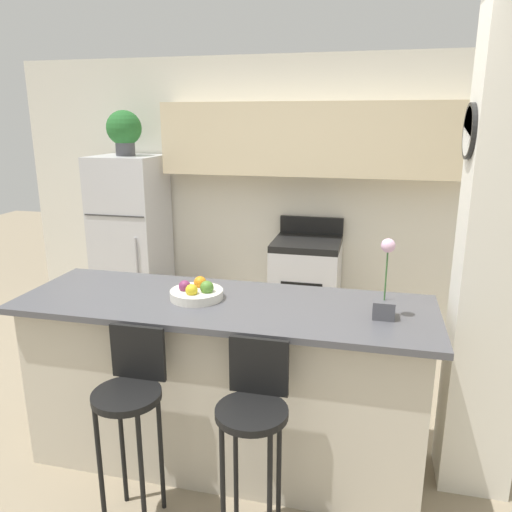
# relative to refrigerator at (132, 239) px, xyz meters

# --- Properties ---
(ground_plane) EXTENTS (14.00, 14.00, 0.00)m
(ground_plane) POSITION_rel_refrigerator_xyz_m (1.55, -1.93, -0.82)
(ground_plane) COLOR gray
(wall_back) EXTENTS (5.60, 0.38, 2.55)m
(wall_back) POSITION_rel_refrigerator_xyz_m (1.64, 0.29, 0.67)
(wall_back) COLOR silver
(wall_back) RESTS_ON ground_plane
(pillar_right) EXTENTS (0.38, 0.32, 2.55)m
(pillar_right) POSITION_rel_refrigerator_xyz_m (2.94, -1.78, 0.46)
(pillar_right) COLOR silver
(pillar_right) RESTS_ON ground_plane
(counter_bar) EXTENTS (2.31, 0.76, 1.00)m
(counter_bar) POSITION_rel_refrigerator_xyz_m (1.55, -1.93, -0.32)
(counter_bar) COLOR beige
(counter_bar) RESTS_ON ground_plane
(refrigerator) EXTENTS (0.63, 0.63, 1.64)m
(refrigerator) POSITION_rel_refrigerator_xyz_m (0.00, 0.00, 0.00)
(refrigerator) COLOR silver
(refrigerator) RESTS_ON ground_plane
(stove_range) EXTENTS (0.61, 0.64, 1.07)m
(stove_range) POSITION_rel_refrigerator_xyz_m (1.76, 0.00, -0.36)
(stove_range) COLOR silver
(stove_range) RESTS_ON ground_plane
(bar_stool_left) EXTENTS (0.33, 0.33, 1.01)m
(bar_stool_left) POSITION_rel_refrigerator_xyz_m (1.24, -2.47, -0.15)
(bar_stool_left) COLOR black
(bar_stool_left) RESTS_ON ground_plane
(bar_stool_right) EXTENTS (0.33, 0.33, 1.01)m
(bar_stool_right) POSITION_rel_refrigerator_xyz_m (1.85, -2.47, -0.15)
(bar_stool_right) COLOR black
(bar_stool_right) RESTS_ON ground_plane
(potted_plant_on_fridge) EXTENTS (0.33, 0.33, 0.42)m
(potted_plant_on_fridge) POSITION_rel_refrigerator_xyz_m (-0.00, 0.00, 1.05)
(potted_plant_on_fridge) COLOR #4C4C51
(potted_plant_on_fridge) RESTS_ON refrigerator
(orchid_vase) EXTENTS (0.11, 0.11, 0.41)m
(orchid_vase) POSITION_rel_refrigerator_xyz_m (2.41, -1.96, 0.31)
(orchid_vase) COLOR #4C4C51
(orchid_vase) RESTS_ON counter_bar
(fruit_bowl) EXTENTS (0.30, 0.30, 0.11)m
(fruit_bowl) POSITION_rel_refrigerator_xyz_m (1.39, -1.92, 0.22)
(fruit_bowl) COLOR silver
(fruit_bowl) RESTS_ON counter_bar
(trash_bin) EXTENTS (0.28, 0.28, 0.38)m
(trash_bin) POSITION_rel_refrigerator_xyz_m (0.54, -0.20, -0.63)
(trash_bin) COLOR black
(trash_bin) RESTS_ON ground_plane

